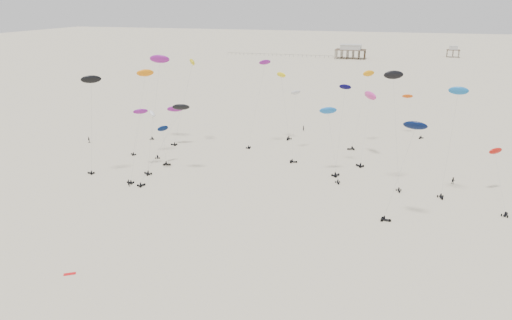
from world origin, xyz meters
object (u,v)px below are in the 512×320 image
(pavilion_small, at_px, (453,52))
(rig_9, at_px, (143,85))
(pavilion_main, at_px, (350,52))
(rig_4, at_px, (453,122))
(spectator_0, at_px, (129,186))
(rig_0, at_px, (330,123))

(pavilion_small, distance_m, rig_9, 291.21)
(pavilion_main, bearing_deg, rig_9, -96.22)
(rig_4, distance_m, spectator_0, 72.30)
(rig_0, xyz_separation_m, rig_9, (-50.16, 1.60, 6.60))
(pavilion_main, xyz_separation_m, spectator_0, (-18.37, -268.38, -4.22))
(pavilion_main, distance_m, spectator_0, 269.04)
(pavilion_main, relative_size, pavilion_small, 2.33)
(pavilion_small, bearing_deg, rig_4, -93.99)
(pavilion_small, height_order, spectator_0, pavilion_small)
(pavilion_main, height_order, rig_4, rig_4)
(rig_9, bearing_deg, spectator_0, -137.06)
(rig_9, bearing_deg, pavilion_small, 4.61)
(pavilion_small, distance_m, rig_4, 283.70)
(rig_4, height_order, rig_9, rig_4)
(spectator_0, bearing_deg, pavilion_main, -66.83)
(rig_0, relative_size, spectator_0, 8.87)
(pavilion_small, xyz_separation_m, spectator_0, (-88.37, -298.38, -3.49))
(rig_4, relative_size, spectator_0, 12.29)
(rig_9, bearing_deg, pavilion_main, 17.80)
(rig_0, distance_m, rig_9, 50.61)
(pavilion_small, bearing_deg, spectator_0, -106.50)
(rig_0, height_order, rig_4, rig_4)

